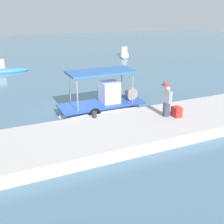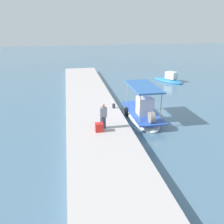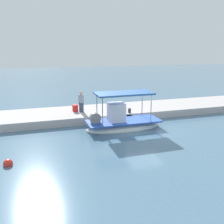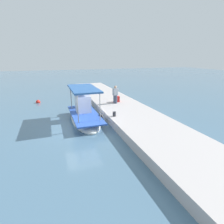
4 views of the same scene
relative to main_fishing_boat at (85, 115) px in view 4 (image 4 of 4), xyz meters
name	(u,v)px [view 4 (image 4 of 4)]	position (x,y,z in m)	size (l,w,h in m)	color
ground_plane	(82,129)	(-1.52, 0.49, -0.46)	(120.00, 120.00, 0.00)	slate
dock_quay	(135,118)	(-1.52, -3.74, -0.16)	(36.00, 4.27, 0.60)	#B9B1B0
main_fishing_boat	(85,115)	(0.00, 0.00, 0.00)	(5.63, 2.19, 3.05)	silver
fisherman_near_bollard	(115,95)	(2.38, -3.46, 0.91)	(0.46, 0.54, 1.71)	#384256
mooring_bollard	(114,114)	(-1.35, -2.03, 0.32)	(0.24, 0.24, 0.36)	#2D2D33
cargo_crate	(117,99)	(2.85, -3.77, 0.42)	(0.52, 0.41, 0.57)	red
marker_buoy	(38,102)	(7.48, 3.84, -0.37)	(0.48, 0.48, 0.48)	red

